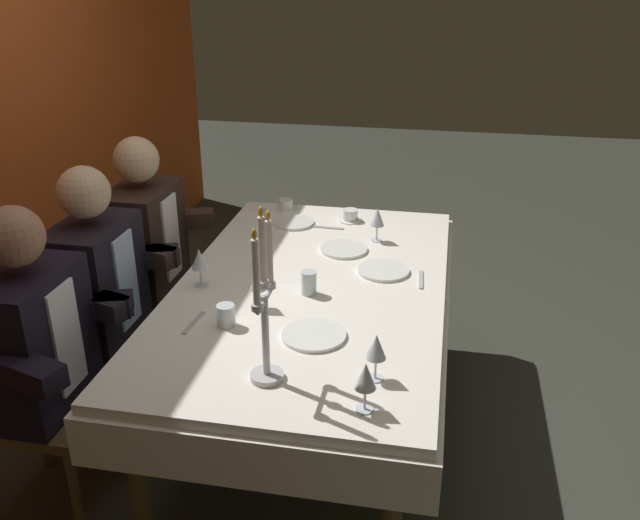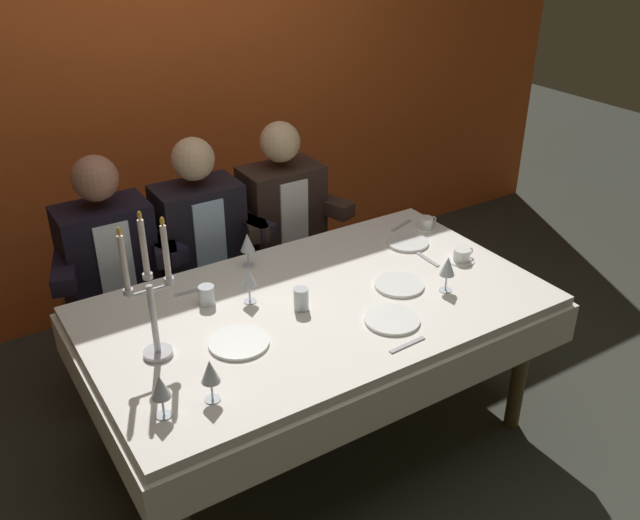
# 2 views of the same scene
# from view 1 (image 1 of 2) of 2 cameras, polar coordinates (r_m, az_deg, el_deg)

# --- Properties ---
(ground_plane) EXTENTS (12.00, 12.00, 0.00)m
(ground_plane) POSITION_cam_1_polar(r_m,az_deg,el_deg) (3.21, -0.70, -13.98)
(ground_plane) COLOR #34362E
(dining_table) EXTENTS (1.94, 1.14, 0.74)m
(dining_table) POSITION_cam_1_polar(r_m,az_deg,el_deg) (2.87, -0.77, -4.17)
(dining_table) COLOR white
(dining_table) RESTS_ON ground_plane
(candelabra) EXTENTS (0.19, 0.11, 0.59)m
(candelabra) POSITION_cam_1_polar(r_m,az_deg,el_deg) (2.10, -4.65, -4.43)
(candelabra) COLOR silver
(candelabra) RESTS_ON dining_table
(dinner_plate_0) EXTENTS (0.23, 0.23, 0.01)m
(dinner_plate_0) POSITION_cam_1_polar(r_m,az_deg,el_deg) (2.44, -0.53, -6.33)
(dinner_plate_0) COLOR white
(dinner_plate_0) RESTS_ON dining_table
(dinner_plate_1) EXTENTS (0.22, 0.22, 0.01)m
(dinner_plate_1) POSITION_cam_1_polar(r_m,az_deg,el_deg) (3.13, 2.01, 0.92)
(dinner_plate_1) COLOR white
(dinner_plate_1) RESTS_ON dining_table
(dinner_plate_2) EXTENTS (0.23, 0.23, 0.01)m
(dinner_plate_2) POSITION_cam_1_polar(r_m,az_deg,el_deg) (2.93, 5.36, -0.87)
(dinner_plate_2) COLOR white
(dinner_plate_2) RESTS_ON dining_table
(dinner_plate_3) EXTENTS (0.21, 0.21, 0.01)m
(dinner_plate_3) POSITION_cam_1_polar(r_m,az_deg,el_deg) (3.45, -2.24, 3.17)
(dinner_plate_3) COLOR white
(dinner_plate_3) RESTS_ON dining_table
(wine_glass_0) EXTENTS (0.07, 0.07, 0.16)m
(wine_glass_0) POSITION_cam_1_polar(r_m,az_deg,el_deg) (2.59, -5.25, -1.72)
(wine_glass_0) COLOR silver
(wine_glass_0) RESTS_ON dining_table
(wine_glass_1) EXTENTS (0.07, 0.07, 0.16)m
(wine_glass_1) POSITION_cam_1_polar(r_m,az_deg,el_deg) (2.16, 4.75, -7.36)
(wine_glass_1) COLOR silver
(wine_glass_1) RESTS_ON dining_table
(wine_glass_2) EXTENTS (0.07, 0.07, 0.16)m
(wine_glass_2) POSITION_cam_1_polar(r_m,az_deg,el_deg) (3.21, 4.84, 3.52)
(wine_glass_2) COLOR silver
(wine_glass_2) RESTS_ON dining_table
(wine_glass_3) EXTENTS (0.07, 0.07, 0.16)m
(wine_glass_3) POSITION_cam_1_polar(r_m,az_deg,el_deg) (2.02, 3.85, -9.84)
(wine_glass_3) COLOR silver
(wine_glass_3) RESTS_ON dining_table
(wine_glass_4) EXTENTS (0.07, 0.07, 0.16)m
(wine_glass_4) POSITION_cam_1_polar(r_m,az_deg,el_deg) (2.80, -10.11, -0.02)
(wine_glass_4) COLOR silver
(wine_glass_4) RESTS_ON dining_table
(water_tumbler_0) EXTENTS (0.07, 0.07, 0.08)m
(water_tumbler_0) POSITION_cam_1_polar(r_m,az_deg,el_deg) (2.51, -7.92, -4.65)
(water_tumbler_0) COLOR silver
(water_tumbler_0) RESTS_ON dining_table
(water_tumbler_1) EXTENTS (0.06, 0.06, 0.10)m
(water_tumbler_1) POSITION_cam_1_polar(r_m,az_deg,el_deg) (2.71, -0.94, -1.92)
(water_tumbler_1) COLOR silver
(water_tumbler_1) RESTS_ON dining_table
(coffee_cup_0) EXTENTS (0.13, 0.12, 0.06)m
(coffee_cup_0) POSITION_cam_1_polar(r_m,az_deg,el_deg) (3.63, -2.89, 4.58)
(coffee_cup_0) COLOR white
(coffee_cup_0) RESTS_ON dining_table
(coffee_cup_1) EXTENTS (0.13, 0.12, 0.06)m
(coffee_cup_1) POSITION_cam_1_polar(r_m,az_deg,el_deg) (3.49, 2.56, 3.75)
(coffee_cup_1) COLOR white
(coffee_cup_1) RESTS_ON dining_table
(fork_0) EXTENTS (0.17, 0.03, 0.01)m
(fork_0) POSITION_cam_1_polar(r_m,az_deg,el_deg) (2.56, -10.59, -5.21)
(fork_0) COLOR #B7B7BC
(fork_0) RESTS_ON dining_table
(spoon_1) EXTENTS (0.02, 0.17, 0.01)m
(spoon_1) POSITION_cam_1_polar(r_m,az_deg,el_deg) (3.39, 0.58, 2.75)
(spoon_1) COLOR #B7B7BC
(spoon_1) RESTS_ON dining_table
(spoon_2) EXTENTS (0.17, 0.07, 0.01)m
(spoon_2) POSITION_cam_1_polar(r_m,az_deg,el_deg) (3.58, -4.60, 3.85)
(spoon_2) COLOR #B7B7BC
(spoon_2) RESTS_ON dining_table
(spoon_3) EXTENTS (0.17, 0.03, 0.01)m
(spoon_3) POSITION_cam_1_polar(r_m,az_deg,el_deg) (2.88, 8.50, -1.65)
(spoon_3) COLOR #B7B7BC
(spoon_3) RESTS_ON dining_table
(seated_diner_0) EXTENTS (0.63, 0.48, 1.24)m
(seated_diner_0) POSITION_cam_1_polar(r_m,az_deg,el_deg) (2.63, -23.07, -6.23)
(seated_diner_0) COLOR brown
(seated_diner_0) RESTS_ON ground_plane
(seated_diner_1) EXTENTS (0.63, 0.48, 1.24)m
(seated_diner_1) POSITION_cam_1_polar(r_m,az_deg,el_deg) (2.98, -18.32, -1.86)
(seated_diner_1) COLOR brown
(seated_diner_1) RESTS_ON ground_plane
(seated_diner_2) EXTENTS (0.63, 0.48, 1.24)m
(seated_diner_2) POSITION_cam_1_polar(r_m,az_deg,el_deg) (3.37, -14.56, 1.63)
(seated_diner_2) COLOR brown
(seated_diner_2) RESTS_ON ground_plane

